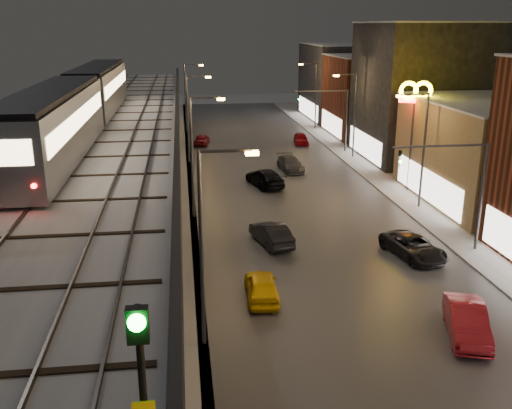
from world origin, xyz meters
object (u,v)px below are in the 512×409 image
car_taxi (262,287)px  car_onc_dark (413,247)px  car_onc_white (290,164)px  subway_train (81,102)px  car_onc_red (301,139)px  car_mid_dark (265,178)px  car_onc_silver (467,322)px  rail_signal (140,361)px  car_near_white (271,235)px  car_far_white (202,140)px

car_taxi → car_onc_dark: (10.09, 4.37, -0.01)m
car_taxi → car_onc_white: car_taxi is taller
car_onc_dark → subway_train: bearing=138.2°
subway_train → car_onc_red: 32.98m
car_taxi → car_onc_dark: 11.00m
car_mid_dark → car_onc_red: size_ratio=1.32×
car_onc_silver → car_onc_white: car_onc_silver is taller
subway_train → rail_signal: subway_train is taller
car_taxi → car_near_white: size_ratio=0.93×
car_far_white → car_onc_red: car_onc_red is taller
rail_signal → car_onc_red: rail_signal is taller
car_taxi → car_onc_silver: size_ratio=0.89×
car_taxi → car_far_white: 40.97m
rail_signal → car_onc_silver: 21.08m
car_onc_red → car_mid_dark: bearing=-105.6°
car_onc_dark → car_far_white: bearing=94.5°
car_near_white → car_mid_dark: (1.65, 14.09, 0.03)m
car_near_white → car_onc_red: size_ratio=1.12×
car_onc_dark → car_onc_white: 22.93m
car_taxi → car_onc_white: size_ratio=0.87×
car_near_white → car_onc_white: (4.98, 19.41, -0.04)m
car_taxi → car_onc_red: size_ratio=1.04×
car_taxi → car_mid_dark: 21.99m
car_onc_white → car_mid_dark: bearing=-127.2°
subway_train → car_onc_silver: 29.81m
car_taxi → car_onc_red: bearing=-101.8°
car_near_white → rail_signal: bearing=63.0°
car_near_white → car_far_white: 33.46m
car_onc_white → rail_signal: bearing=-108.9°
rail_signal → car_far_white: (3.08, 60.00, -8.23)m
car_far_white → car_onc_red: bearing=-175.0°
car_near_white → car_mid_dark: bearing=-110.5°
subway_train → car_onc_white: size_ratio=8.19×
car_onc_silver → car_onc_white: size_ratio=0.98×
car_taxi → car_mid_dark: size_ratio=0.78×
car_onc_red → car_taxi: bearing=-99.0°
car_onc_white → subway_train: bearing=-152.9°
car_onc_red → subway_train: bearing=-126.2°
rail_signal → car_onc_silver: size_ratio=0.69×
car_taxi → car_far_white: (-1.51, 40.95, -0.05)m
car_onc_red → car_onc_silver: bearing=-86.3°
car_near_white → car_onc_silver: 14.49m
car_far_white → car_onc_red: size_ratio=0.97×
car_mid_dark → car_onc_red: bearing=-126.1°
car_near_white → car_onc_white: 20.03m
subway_train → car_onc_dark: (21.08, -11.53, -7.83)m
car_near_white → car_onc_red: 33.26m
car_near_white → car_far_white: bearing=-98.3°
car_onc_white → car_onc_dark: bearing=-86.6°
car_taxi → car_onc_silver: 10.13m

